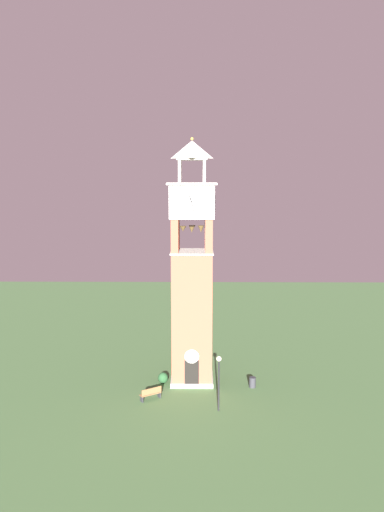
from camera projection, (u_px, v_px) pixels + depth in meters
ground at (192, 380)px, 41.28m from camera, size 80.00×80.00×0.00m
clock_tower at (192, 284)px, 40.10m from camera, size 3.72×3.72×19.13m
park_bench at (151, 394)px, 37.54m from camera, size 1.58×1.24×0.95m
lamp_post at (219, 373)px, 35.45m from camera, size 0.36×0.36×3.96m
trash_bin at (252, 382)px, 39.86m from camera, size 0.52×0.52×0.80m
shrub_near_entry at (163, 378)px, 40.68m from camera, size 0.80×0.80×0.85m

